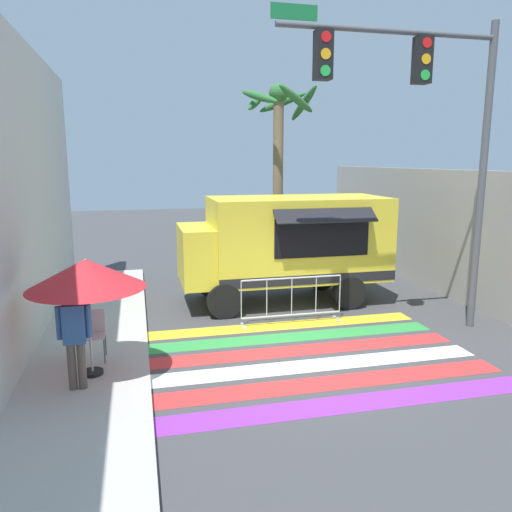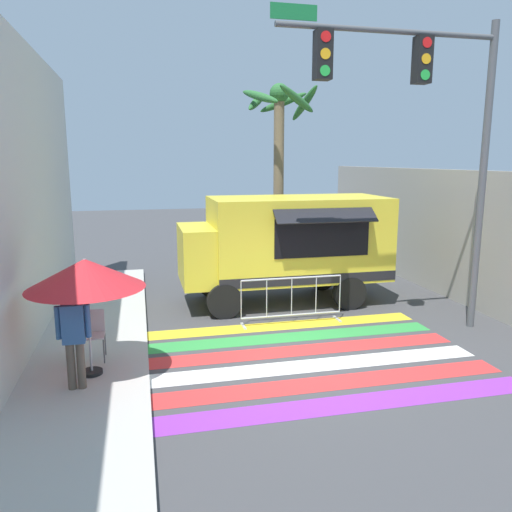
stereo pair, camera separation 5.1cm
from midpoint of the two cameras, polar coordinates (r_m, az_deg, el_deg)
The scene contains 11 objects.
ground_plane at distance 9.90m, azimuth 5.46°, elevation -11.21°, with size 60.00×60.00×0.00m, color #424244.
sidewalk_left at distance 9.64m, azimuth -25.74°, elevation -12.51°, with size 4.40×16.00×0.13m.
concrete_wall_right at distance 14.43m, azimuth 21.64°, elevation 2.24°, with size 0.20×16.00×3.47m.
crosswalk_painted at distance 9.79m, azimuth 5.70°, elevation -11.46°, with size 6.40×4.36×0.01m.
food_truck at distance 12.98m, azimuth 2.92°, elevation 1.65°, with size 5.33×2.62×2.78m.
traffic_signal_pole at distance 11.07m, azimuth 18.48°, elevation 15.63°, with size 4.83×0.29×6.54m.
patio_umbrella at distance 8.64m, azimuth -19.01°, elevation -1.99°, with size 1.93×1.93×2.00m.
folding_chair at distance 9.65m, azimuth -18.27°, elevation -8.05°, with size 0.42×0.42×0.90m.
vendor_person at distance 8.39m, azimuth -20.19°, elevation -8.29°, with size 0.53×0.22×1.64m.
barricade_front at distance 11.53m, azimuth 3.97°, elevation -5.06°, with size 2.39×0.44×1.09m.
palm_tree at distance 16.01m, azimuth 2.54°, elevation 12.95°, with size 2.33×2.30×6.03m.
Camera 1 is at (-3.05, -8.65, 3.73)m, focal length 35.00 mm.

